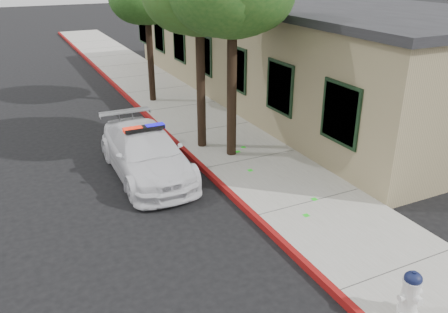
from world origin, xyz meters
TOP-DOWN VIEW (x-y plane):
  - ground at (0.00, 0.00)m, footprint 120.00×120.00m
  - sidewalk at (1.60, 3.00)m, footprint 3.20×60.00m
  - red_curb at (0.06, 3.00)m, footprint 0.14×60.00m
  - clapboard_building at (6.69, 9.00)m, footprint 7.30×20.89m
  - police_car at (-1.48, 3.64)m, footprint 1.95×4.71m
  - fire_hydrant at (0.79, -3.97)m, footprint 0.48×0.42m

SIDE VIEW (x-z plane):
  - ground at x=0.00m, z-range 0.00..0.00m
  - sidewalk at x=1.60m, z-range 0.00..0.15m
  - red_curb at x=0.06m, z-range 0.00..0.16m
  - fire_hydrant at x=0.79m, z-range 0.15..1.00m
  - police_car at x=-1.48m, z-range -0.06..1.42m
  - clapboard_building at x=6.69m, z-range 0.01..4.25m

